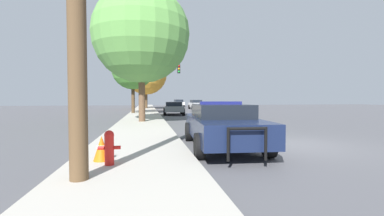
# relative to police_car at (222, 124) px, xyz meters

# --- Properties ---
(ground_plane) EXTENTS (110.00, 110.00, 0.00)m
(ground_plane) POSITION_rel_police_car_xyz_m (2.40, 0.12, -0.76)
(ground_plane) COLOR #4F4F54
(sidewalk_left) EXTENTS (3.00, 110.00, 0.13)m
(sidewalk_left) POSITION_rel_police_car_xyz_m (-2.70, 0.12, -0.70)
(sidewalk_left) COLOR #ADA89E
(sidewalk_left) RESTS_ON ground_plane
(police_car) EXTENTS (2.37, 5.05, 1.49)m
(police_car) POSITION_rel_police_car_xyz_m (0.00, 0.00, 0.00)
(police_car) COLOR #141E3D
(police_car) RESTS_ON ground_plane
(fire_hydrant) EXTENTS (0.48, 0.21, 0.76)m
(fire_hydrant) POSITION_rel_police_car_xyz_m (-3.20, -2.16, -0.23)
(fire_hydrant) COLOR red
(fire_hydrant) RESTS_ON sidewalk_left
(traffic_light) EXTENTS (4.13, 0.35, 5.20)m
(traffic_light) POSITION_rel_police_car_xyz_m (-1.33, 19.04, 3.06)
(traffic_light) COLOR #424247
(traffic_light) RESTS_ON sidewalk_left
(car_background_midblock) EXTENTS (2.17, 4.16, 1.27)m
(car_background_midblock) POSITION_rel_police_car_xyz_m (0.19, 17.18, -0.07)
(car_background_midblock) COLOR slate
(car_background_midblock) RESTS_ON ground_plane
(car_background_distant) EXTENTS (2.19, 4.16, 1.43)m
(car_background_distant) POSITION_rel_police_car_xyz_m (3.74, 42.57, -0.00)
(car_background_distant) COLOR silver
(car_background_distant) RESTS_ON ground_plane
(car_background_oncoming) EXTENTS (1.93, 4.36, 1.40)m
(car_background_oncoming) POSITION_rel_police_car_xyz_m (4.92, 30.04, -0.02)
(car_background_oncoming) COLOR silver
(car_background_oncoming) RESTS_ON ground_plane
(tree_sidewalk_mid) EXTENTS (4.30, 4.30, 6.70)m
(tree_sidewalk_mid) POSITION_rel_police_car_xyz_m (-3.79, 18.93, 3.91)
(tree_sidewalk_mid) COLOR #4C3823
(tree_sidewalk_mid) RESTS_ON sidewalk_left
(tree_sidewalk_far) EXTENTS (6.40, 6.40, 8.49)m
(tree_sidewalk_far) POSITION_rel_police_car_xyz_m (-2.51, 32.33, 4.65)
(tree_sidewalk_far) COLOR #4C3823
(tree_sidewalk_far) RESTS_ON sidewalk_left
(tree_sidewalk_near) EXTENTS (6.15, 6.15, 8.61)m
(tree_sidewalk_near) POSITION_rel_police_car_xyz_m (-2.71, 8.79, 4.89)
(tree_sidewalk_near) COLOR brown
(tree_sidewalk_near) RESTS_ON sidewalk_left
(traffic_cone) EXTENTS (0.38, 0.38, 0.59)m
(traffic_cone) POSITION_rel_police_car_xyz_m (-3.44, -1.72, -0.34)
(traffic_cone) COLOR orange
(traffic_cone) RESTS_ON sidewalk_left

